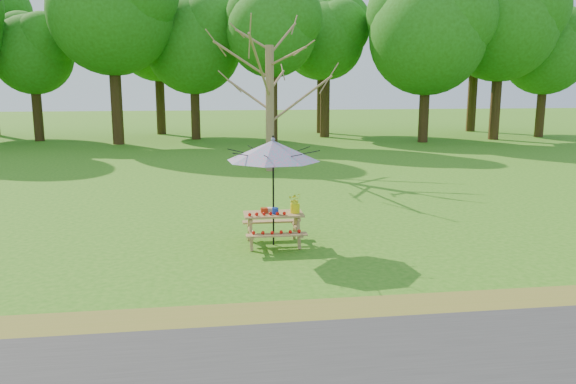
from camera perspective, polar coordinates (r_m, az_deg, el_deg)
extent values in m
plane|color=#2E7315|center=(11.16, -23.73, -7.01)|extent=(120.00, 120.00, 0.00)
cylinder|color=#8C664C|center=(21.14, -1.85, 8.41)|extent=(0.35, 0.35, 4.64)
cube|color=olive|center=(11.43, -1.49, -2.25)|extent=(1.20, 0.62, 0.04)
cube|color=olive|center=(10.97, -1.15, -4.38)|extent=(1.20, 0.22, 0.04)
cube|color=olive|center=(12.03, -1.78, -3.00)|extent=(1.20, 0.22, 0.04)
cylinder|color=black|center=(11.33, -1.50, 0.08)|extent=(0.04, 0.04, 2.25)
cone|color=teal|center=(11.21, -1.52, 4.23)|extent=(2.36, 2.36, 0.41)
sphere|color=teal|center=(11.18, -1.53, 5.37)|extent=(0.08, 0.08, 0.08)
cube|color=#AD2B0D|center=(11.46, -2.43, -1.87)|extent=(0.14, 0.12, 0.10)
cylinder|color=#1636B7|center=(11.33, -1.30, -1.94)|extent=(0.13, 0.13, 0.13)
cube|color=white|center=(11.61, -1.91, -1.77)|extent=(0.13, 0.13, 0.07)
cylinder|color=yellow|center=(11.43, 0.72, -1.66)|extent=(0.19, 0.19, 0.19)
imported|color=yellow|center=(11.39, 0.72, -0.78)|extent=(0.29, 0.26, 0.29)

